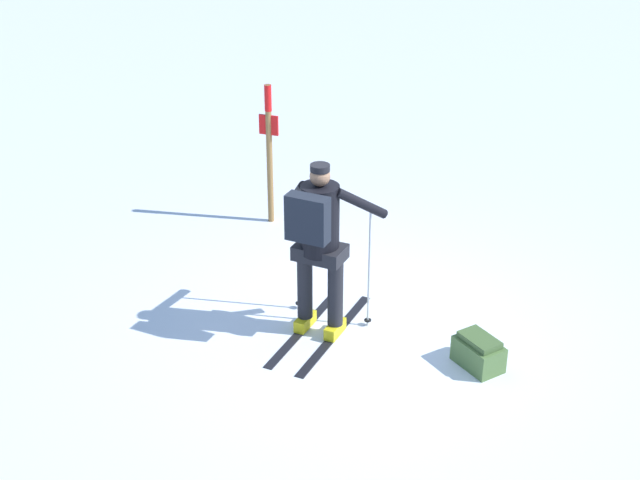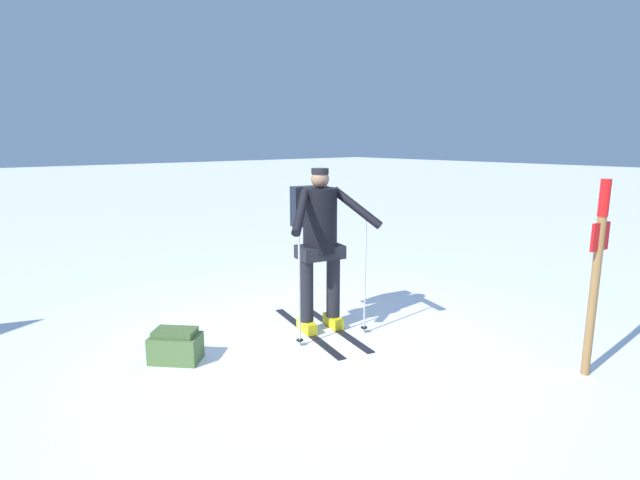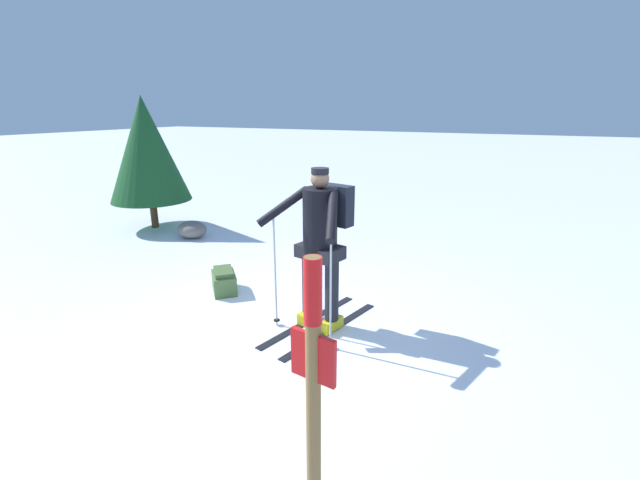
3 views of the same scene
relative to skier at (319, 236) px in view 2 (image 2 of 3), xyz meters
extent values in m
plane|color=white|center=(-0.31, -0.14, -1.04)|extent=(80.00, 80.00, 0.00)
cube|color=black|center=(0.15, -0.06, -1.04)|extent=(0.45, 1.56, 0.01)
cube|color=yellow|center=(0.15, -0.06, -0.97)|extent=(0.18, 0.32, 0.12)
cylinder|color=black|center=(0.15, -0.06, -0.54)|extent=(0.15, 0.15, 0.75)
cube|color=black|center=(-0.16, 0.02, -1.04)|extent=(0.45, 1.56, 0.01)
cube|color=yellow|center=(-0.16, 0.02, -0.97)|extent=(0.18, 0.32, 0.12)
cylinder|color=black|center=(-0.16, 0.02, -0.54)|extent=(0.15, 0.15, 0.75)
cube|color=black|center=(-0.01, -0.02, -0.16)|extent=(0.53, 0.41, 0.14)
cylinder|color=black|center=(-0.01, -0.02, 0.18)|extent=(0.36, 0.36, 0.68)
sphere|color=#8C664C|center=(-0.01, -0.02, 0.61)|extent=(0.19, 0.19, 0.19)
cylinder|color=black|center=(-0.01, -0.02, 0.69)|extent=(0.18, 0.18, 0.06)
cube|color=black|center=(0.05, 0.23, 0.30)|extent=(0.42, 0.25, 0.44)
cylinder|color=#B2B7BC|center=(0.30, -0.40, -0.40)|extent=(0.02, 0.02, 1.29)
cylinder|color=black|center=(0.30, -0.40, -0.98)|extent=(0.07, 0.07, 0.01)
cylinder|color=black|center=(0.26, -0.30, 0.32)|extent=(0.29, 0.56, 0.42)
cylinder|color=#B2B7BC|center=(-0.45, -0.23, -0.40)|extent=(0.02, 0.02, 1.29)
cylinder|color=black|center=(-0.45, -0.23, -0.98)|extent=(0.07, 0.07, 0.01)
cylinder|color=black|center=(-0.37, -0.16, 0.32)|extent=(0.49, 0.45, 0.42)
cube|color=#4C6B38|center=(-1.55, 0.25, -0.92)|extent=(0.52, 0.53, 0.25)
cube|color=#415B2F|center=(-1.55, 0.25, -0.76)|extent=(0.43, 0.44, 0.06)
cylinder|color=olive|center=(1.11, -2.36, -0.17)|extent=(0.07, 0.07, 1.74)
cylinder|color=red|center=(1.11, -2.36, 0.54)|extent=(0.08, 0.08, 0.31)
cube|color=red|center=(1.11, -2.36, 0.21)|extent=(0.24, 0.06, 0.24)
camera|label=1|loc=(-1.55, 7.24, 3.72)|focal=50.00mm
camera|label=2|loc=(-3.37, -3.98, 1.01)|focal=28.00mm
camera|label=3|loc=(1.89, -3.88, 1.30)|focal=24.00mm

